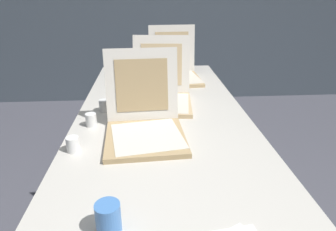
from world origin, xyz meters
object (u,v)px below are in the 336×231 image
pizza_box_middle (161,95)px  pizza_box_back (175,72)px  cup_white_mid (104,106)px  cup_printed_front (108,218)px  cup_white_near_center (91,120)px  pizza_box_front (145,125)px  cup_white_far (131,88)px  cup_white_near_left (73,144)px  table (162,122)px

pizza_box_middle → pizza_box_back: 0.49m
cup_white_mid → cup_printed_front: cup_printed_front is taller
cup_white_near_center → cup_white_mid: same height
pizza_box_front → pizza_box_middle: pizza_box_front is taller
pizza_box_front → cup_printed_front: (-0.10, -0.56, -0.01)m
cup_white_near_center → pizza_box_middle: bearing=38.4°
pizza_box_front → cup_white_far: size_ratio=6.84×
pizza_box_middle → cup_white_mid: pizza_box_middle is taller
pizza_box_middle → cup_white_far: pizza_box_middle is taller
cup_white_mid → cup_white_near_left: same height
pizza_box_front → pizza_box_back: 0.90m
cup_white_far → cup_white_near_left: same height
cup_white_near_center → cup_white_near_left: 0.24m
cup_white_mid → pizza_box_back: bearing=52.3°
table → cup_white_far: 0.41m
pizza_box_front → pizza_box_middle: size_ratio=0.93×
table → cup_printed_front: cup_printed_front is taller
pizza_box_back → cup_white_near_center: (-0.47, -0.75, -0.02)m
cup_white_far → pizza_box_middle: bearing=-46.9°
cup_white_mid → cup_printed_front: bearing=-81.7°
cup_printed_front → cup_white_near_center: bearing=103.5°
cup_white_near_left → cup_white_near_center: bearing=82.0°
cup_white_near_center → cup_printed_front: bearing=-76.5°
cup_white_near_center → cup_printed_front: size_ratio=0.69×
cup_white_mid → pizza_box_front: bearing=-53.9°
pizza_box_middle → pizza_box_back: pizza_box_back is taller
cup_white_near_center → cup_white_mid: (0.04, 0.18, 0.00)m
pizza_box_middle → cup_white_near_left: size_ratio=7.35×
pizza_box_front → table: bearing=65.5°
table → cup_white_mid: bearing=167.7°
cup_printed_front → pizza_box_middle: bearing=79.1°
cup_white_far → cup_white_mid: (-0.13, -0.29, 0.00)m
pizza_box_middle → cup_white_far: (-0.18, 0.20, -0.02)m
pizza_box_back → table: bearing=-105.1°
cup_white_far → cup_white_near_left: (-0.20, -0.71, 0.00)m
pizza_box_back → cup_white_near_left: size_ratio=6.48×
table → pizza_box_front: size_ratio=4.76×
table → cup_white_far: size_ratio=32.52×
cup_printed_front → table: bearing=76.8°
cup_white_near_center → cup_white_far: bearing=70.6°
table → cup_printed_front: size_ratio=22.51×
table → cup_white_far: bearing=117.2°
table → pizza_box_front: pizza_box_front is taller
table → pizza_box_back: bearing=78.9°
cup_printed_front → cup_white_near_left: bearing=113.9°
pizza_box_middle → cup_printed_front: 0.98m
cup_white_mid → cup_printed_front: 0.88m
pizza_box_middle → cup_printed_front: bearing=-96.4°
pizza_box_middle → cup_printed_front: pizza_box_middle is taller
pizza_box_middle → cup_white_near_center: size_ratio=7.35×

